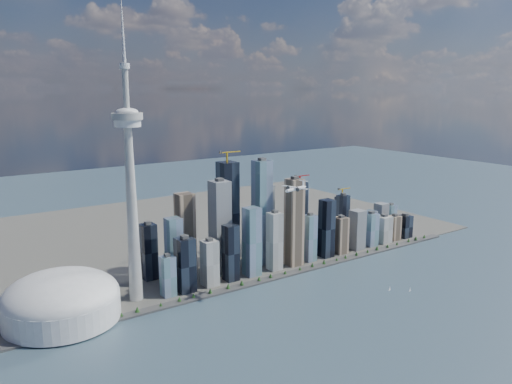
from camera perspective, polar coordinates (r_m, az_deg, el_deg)
ground at (r=933.53m, az=12.12°, el=-14.17°), size 4000.00×4000.00×0.00m
seawall at (r=1103.32m, az=2.58°, el=-9.64°), size 1100.00×22.00×4.00m
land at (r=1469.06m, az=-8.04°, el=-4.29°), size 1400.00×900.00×3.00m
shoreline_trees at (r=1100.88m, az=2.58°, el=-9.31°), size 960.53×7.20×8.80m
skyscraper_cluster at (r=1177.70m, az=2.40°, el=-4.15°), size 736.00×142.00×263.48m
needle_tower at (r=951.06m, az=-14.16°, el=1.21°), size 56.00×56.00×550.50m
dome_stadium at (r=959.86m, az=-21.35°, el=-11.42°), size 200.00×200.00×86.00m
airplane at (r=943.36m, az=4.56°, el=0.41°), size 63.86×56.90×15.73m
sailboat_west at (r=1079.41m, az=17.19°, el=-10.62°), size 6.42×2.67×8.87m
sailboat_east at (r=1072.12m, az=15.03°, el=-10.64°), size 6.93×2.62×9.56m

